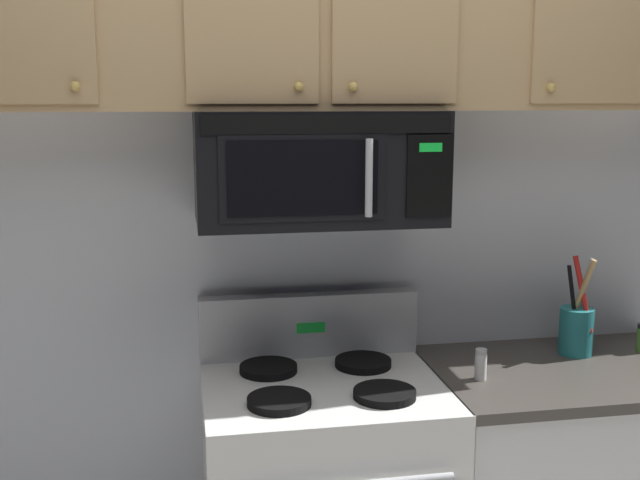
{
  "coord_description": "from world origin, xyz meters",
  "views": [
    {
      "loc": [
        -0.42,
        -1.84,
        1.79
      ],
      "look_at": [
        0.0,
        0.49,
        1.35
      ],
      "focal_mm": 43.2,
      "sensor_mm": 36.0,
      "label": 1
    }
  ],
  "objects": [
    {
      "name": "utensil_crock_teal",
      "position": [
        0.92,
        0.55,
        1.0
      ],
      "size": [
        0.12,
        0.12,
        0.35
      ],
      "color": "teal",
      "rests_on": "counter_segment"
    },
    {
      "name": "back_wall",
      "position": [
        0.0,
        0.79,
        1.35
      ],
      "size": [
        5.2,
        0.1,
        2.7
      ],
      "primitive_type": "cube",
      "color": "silver",
      "rests_on": "ground_plane"
    },
    {
      "name": "upper_cabinets",
      "position": [
        -0.0,
        0.57,
        2.02
      ],
      "size": [
        2.5,
        0.36,
        0.55
      ],
      "color": "tan"
    },
    {
      "name": "salt_shaker",
      "position": [
        0.5,
        0.37,
        0.95
      ],
      "size": [
        0.04,
        0.04,
        0.1
      ],
      "color": "white",
      "rests_on": "counter_segment"
    },
    {
      "name": "over_range_microwave",
      "position": [
        -0.0,
        0.54,
        1.58
      ],
      "size": [
        0.76,
        0.43,
        0.35
      ],
      "color": "black"
    }
  ]
}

